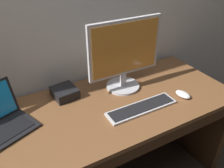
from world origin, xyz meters
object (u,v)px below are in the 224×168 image
Objects in this scene: external_monitor at (125,55)px; wired_keyboard at (142,108)px; computer_mouse at (183,94)px; external_drive_box at (65,92)px.

external_monitor is 1.12× the size of wired_keyboard.
external_monitor reaches higher than wired_keyboard.
computer_mouse is (0.30, -0.02, 0.01)m from wired_keyboard.
external_monitor is 0.44m from computer_mouse.
external_monitor reaches higher than external_drive_box.
computer_mouse is 0.74m from external_drive_box.
external_drive_box is (-0.38, 0.09, -0.21)m from external_monitor.
computer_mouse is at bearing -44.47° from external_monitor.
wired_keyboard is 4.29× the size of computer_mouse.
wired_keyboard is at bearing -43.96° from external_drive_box.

